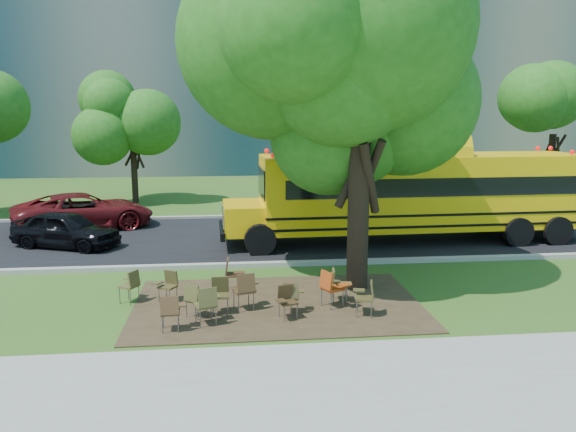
{
  "coord_description": "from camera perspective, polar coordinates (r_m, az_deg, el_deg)",
  "views": [
    {
      "loc": [
        -0.13,
        -13.66,
        4.68
      ],
      "look_at": [
        1.67,
        3.32,
        1.51
      ],
      "focal_mm": 35.0,
      "sensor_mm": 36.0,
      "label": 1
    }
  ],
  "objects": [
    {
      "name": "main_tree",
      "position": [
        14.6,
        7.42,
        11.99
      ],
      "size": [
        7.2,
        7.2,
        8.69
      ],
      "color": "black",
      "rests_on": "ground"
    },
    {
      "name": "black_car",
      "position": [
        21.01,
        -21.64,
        -1.29
      ],
      "size": [
        4.1,
        2.85,
        1.3
      ],
      "primitive_type": "imported",
      "rotation": [
        0.0,
        0.0,
        1.19
      ],
      "color": "black",
      "rests_on": "ground"
    },
    {
      "name": "chair_3",
      "position": [
        13.36,
        -7.01,
        -7.62
      ],
      "size": [
        0.56,
        0.51,
        0.87
      ],
      "rotation": [
        0.0,
        0.0,
        3.13
      ],
      "color": "#413B1C",
      "rests_on": "ground"
    },
    {
      "name": "bg_car_red",
      "position": [
        23.97,
        -20.02,
        0.44
      ],
      "size": [
        5.92,
        4.24,
        1.5
      ],
      "primitive_type": "imported",
      "rotation": [
        0.0,
        0.0,
        1.93
      ],
      "color": "#520E10",
      "rests_on": "ground"
    },
    {
      "name": "sidewalk",
      "position": [
        9.83,
        -4.78,
        -17.81
      ],
      "size": [
        60.0,
        4.0,
        0.04
      ],
      "primitive_type": "cube",
      "color": "gray",
      "rests_on": "ground"
    },
    {
      "name": "chair_6",
      "position": [
        13.21,
        8.0,
        -7.91
      ],
      "size": [
        0.51,
        0.65,
        0.85
      ],
      "rotation": [
        0.0,
        0.0,
        1.3
      ],
      "color": "#443C1D",
      "rests_on": "ground"
    },
    {
      "name": "chair_4",
      "position": [
        13.24,
        0.4,
        -7.96
      ],
      "size": [
        0.55,
        0.46,
        0.78
      ],
      "rotation": [
        0.0,
        0.0,
        -0.12
      ],
      "color": "#483C1F",
      "rests_on": "ground"
    },
    {
      "name": "chair_5",
      "position": [
        12.93,
        -0.18,
        -8.38
      ],
      "size": [
        0.54,
        0.59,
        0.79
      ],
      "rotation": [
        0.0,
        0.0,
        3.45
      ],
      "color": "#3E2A16",
      "rests_on": "ground"
    },
    {
      "name": "chair_2",
      "position": [
        12.63,
        -8.2,
        -8.61
      ],
      "size": [
        0.63,
        0.69,
        0.92
      ],
      "rotation": [
        0.0,
        0.0,
        0.33
      ],
      "color": "#4E4721",
      "rests_on": "ground"
    },
    {
      "name": "bg_tree_3",
      "position": [
        28.83,
        10.52,
        11.05
      ],
      "size": [
        5.6,
        5.6,
        7.84
      ],
      "color": "black",
      "rests_on": "ground"
    },
    {
      "name": "chair_7",
      "position": [
        13.62,
        4.43,
        -7.03
      ],
      "size": [
        0.76,
        0.64,
        0.94
      ],
      "rotation": [
        0.0,
        0.0,
        -1.09
      ],
      "color": "#A23C11",
      "rests_on": "ground"
    },
    {
      "name": "kerb_far",
      "position": [
        25.18,
        -5.65,
        -0.08
      ],
      "size": [
        80.0,
        0.25,
        0.14
      ],
      "primitive_type": "cube",
      "color": "gray",
      "rests_on": "ground"
    },
    {
      "name": "building_main",
      "position": [
        50.67,
        -15.67,
        17.32
      ],
      "size": [
        38.0,
        16.0,
        22.0
      ],
      "primitive_type": "cube",
      "color": "slate",
      "rests_on": "ground"
    },
    {
      "name": "asphalt_road",
      "position": [
        21.18,
        -5.55,
        -2.24
      ],
      "size": [
        80.0,
        8.0,
        0.04
      ],
      "primitive_type": "cube",
      "color": "black",
      "rests_on": "ground"
    },
    {
      "name": "chair_11",
      "position": [
        13.45,
        -4.36,
        -7.22
      ],
      "size": [
        0.65,
        0.7,
        0.95
      ],
      "rotation": [
        0.0,
        0.0,
        0.29
      ],
      "color": "#50361C",
      "rests_on": "ground"
    },
    {
      "name": "chair_8",
      "position": [
        14.53,
        -15.67,
        -6.54
      ],
      "size": [
        0.55,
        0.7,
        0.83
      ],
      "rotation": [
        0.0,
        0.0,
        1.06
      ],
      "color": "brown",
      "rests_on": "ground"
    },
    {
      "name": "building_right",
      "position": [
        57.55,
        19.77,
        17.74
      ],
      "size": [
        30.0,
        16.0,
        25.0
      ],
      "primitive_type": "cube",
      "color": "slate",
      "rests_on": "ground"
    },
    {
      "name": "bg_tree_2",
      "position": [
        30.06,
        -15.59,
        9.25
      ],
      "size": [
        4.8,
        4.8,
        6.62
      ],
      "color": "black",
      "rests_on": "ground"
    },
    {
      "name": "chair_10",
      "position": [
        14.87,
        -5.71,
        -5.65
      ],
      "size": [
        0.52,
        0.58,
        0.9
      ],
      "rotation": [
        0.0,
        0.0,
        -1.58
      ],
      "color": "#4A2B1A",
      "rests_on": "ground"
    },
    {
      "name": "school_bus",
      "position": [
        20.85,
        13.16,
        2.4
      ],
      "size": [
        13.06,
        3.32,
        3.17
      ],
      "rotation": [
        0.0,
        0.0,
        0.03
      ],
      "color": "#EDB307",
      "rests_on": "ground"
    },
    {
      "name": "dirt_patch",
      "position": [
        14.01,
        -1.08,
        -8.93
      ],
      "size": [
        7.0,
        4.5,
        0.03
      ],
      "primitive_type": "cube",
      "color": "#382819",
      "rests_on": "ground"
    },
    {
      "name": "kerb_near",
      "position": [
        17.28,
        -5.42,
        -4.99
      ],
      "size": [
        80.0,
        0.25,
        0.14
      ],
      "primitive_type": "cube",
      "color": "gray",
      "rests_on": "ground"
    },
    {
      "name": "chair_1",
      "position": [
        13.12,
        -9.36,
        -8.13
      ],
      "size": [
        0.71,
        0.56,
        0.84
      ],
      "rotation": [
        0.0,
        0.0,
        -0.61
      ],
      "color": "#4E4922",
      "rests_on": "ground"
    },
    {
      "name": "chair_9",
      "position": [
        14.36,
        -12.11,
        -6.68
      ],
      "size": [
        0.66,
        0.52,
        0.8
      ],
      "rotation": [
        0.0,
        0.0,
        2.64
      ],
      "color": "#443C1D",
      "rests_on": "ground"
    },
    {
      "name": "chair_12",
      "position": [
        14.09,
        5.06,
        -6.68
      ],
      "size": [
        0.5,
        0.59,
        0.85
      ],
      "rotation": [
        0.0,
        0.0,
        4.61
      ],
      "color": "brown",
      "rests_on": "ground"
    },
    {
      "name": "bg_tree_4",
      "position": [
        31.16,
        25.45,
        8.9
      ],
      "size": [
        5.0,
        5.0,
        6.85
      ],
      "color": "black",
      "rests_on": "ground"
    },
    {
      "name": "ground",
      "position": [
        14.44,
        -5.26,
        -8.44
      ],
      "size": [
        160.0,
        160.0,
        0.0
      ],
      "primitive_type": "plane",
      "color": "#274F18",
      "rests_on": "ground"
    },
    {
      "name": "chair_0",
      "position": [
        12.43,
        -11.78,
        -9.27
      ],
      "size": [
        0.55,
        0.52,
        0.84
      ],
      "rotation": [
        0.0,
        0.0,
        0.06
      ],
      "color": "#4F331C",
      "rests_on": "ground"
    }
  ]
}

